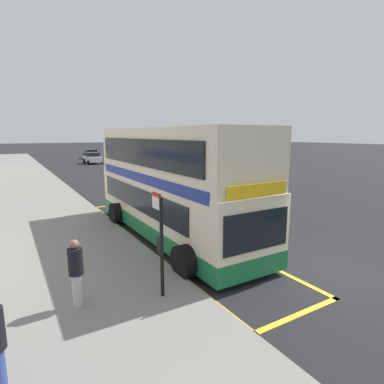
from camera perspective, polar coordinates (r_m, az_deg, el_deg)
ground_plane at (r=38.08m, az=-18.47°, el=3.69°), size 260.00×260.00×0.00m
pavement_near at (r=37.21m, az=-29.04°, el=2.87°), size 6.00×76.00×0.14m
double_decker_bus at (r=12.68m, az=-4.01°, el=0.94°), size 3.29×10.30×4.40m
bus_bay_markings at (r=13.15m, az=-4.20°, el=-7.96°), size 2.94×13.64×0.01m
bus_stop_sign at (r=7.81m, az=-5.83°, el=-8.07°), size 0.09×0.51×2.61m
parked_car_black_far at (r=56.47m, az=-17.93°, el=6.59°), size 2.09×4.20×1.62m
parked_car_silver_distant at (r=26.83m, az=-2.06°, el=3.30°), size 2.09×4.20×1.62m
parked_car_white_ahead at (r=47.39m, az=-17.70°, el=5.94°), size 2.09×4.20×1.62m
pedestrian_further_back at (r=7.98m, az=-20.43°, el=-13.31°), size 0.34×0.34×1.65m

